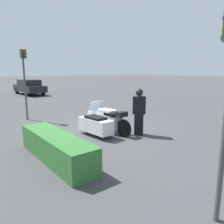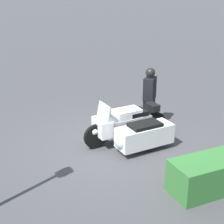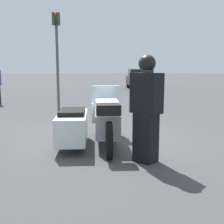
# 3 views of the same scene
# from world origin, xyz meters

# --- Properties ---
(ground_plane) EXTENTS (160.00, 160.00, 0.00)m
(ground_plane) POSITION_xyz_m (0.00, 0.00, 0.00)
(ground_plane) COLOR #424244
(police_motorcycle) EXTENTS (2.47, 1.27, 1.15)m
(police_motorcycle) POSITION_xyz_m (-0.23, 0.12, 0.47)
(police_motorcycle) COLOR black
(police_motorcycle) RESTS_ON ground
(officer_rider) EXTENTS (0.54, 0.54, 1.74)m
(officer_rider) POSITION_xyz_m (-1.30, -0.89, 0.92)
(officer_rider) COLOR black
(officer_rider) RESTS_ON ground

